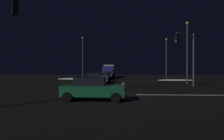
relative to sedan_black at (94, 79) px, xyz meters
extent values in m
cube|color=black|center=(3.72, -10.11, -0.85)|extent=(120.00, 120.00, 0.10)
cube|color=white|center=(3.72, -2.06, -0.80)|extent=(0.35, 13.77, 0.01)
cube|color=yellow|center=(3.72, 9.54, -0.80)|extent=(22.00, 0.15, 0.01)
cube|color=white|center=(11.87, -10.11, -0.80)|extent=(13.77, 0.40, 0.01)
ellipsoid|color=white|center=(-5.12, 11.28, -0.58)|extent=(6.66, 1.50, 0.45)
ellipsoid|color=white|center=(12.57, 9.13, -0.62)|extent=(6.04, 1.50, 0.36)
cube|color=black|center=(0.00, -0.04, -0.13)|extent=(1.80, 4.20, 0.70)
cube|color=black|center=(0.00, 0.16, 0.49)|extent=(1.60, 2.00, 0.55)
cylinder|color=black|center=(0.90, -1.59, -0.48)|extent=(0.22, 0.64, 0.64)
cylinder|color=black|center=(-0.90, -1.59, -0.48)|extent=(0.22, 0.64, 0.64)
cylinder|color=black|center=(0.90, 1.51, -0.48)|extent=(0.22, 0.64, 0.64)
cylinder|color=black|center=(-0.90, 1.51, -0.48)|extent=(0.22, 0.64, 0.64)
sphere|color=#F9EFC6|center=(0.65, -2.16, -0.08)|extent=(0.22, 0.22, 0.22)
sphere|color=#F9EFC6|center=(-0.65, -2.16, -0.08)|extent=(0.22, 0.22, 0.22)
cube|color=slate|center=(0.57, 5.28, -0.13)|extent=(1.80, 4.20, 0.70)
cube|color=black|center=(0.57, 5.48, 0.49)|extent=(1.60, 2.00, 0.55)
cylinder|color=black|center=(1.47, 3.73, -0.48)|extent=(0.22, 0.64, 0.64)
cylinder|color=black|center=(-0.33, 3.73, -0.48)|extent=(0.22, 0.64, 0.64)
cylinder|color=black|center=(1.47, 6.83, -0.48)|extent=(0.22, 0.64, 0.64)
cylinder|color=black|center=(-0.33, 6.83, -0.48)|extent=(0.22, 0.64, 0.64)
sphere|color=#F9EFC6|center=(1.22, 3.16, -0.08)|extent=(0.22, 0.22, 0.22)
sphere|color=#F9EFC6|center=(-0.08, 3.16, -0.08)|extent=(0.22, 0.22, 0.22)
cube|color=navy|center=(0.44, 11.74, -0.13)|extent=(1.80, 4.20, 0.70)
cube|color=black|center=(0.44, 11.94, 0.49)|extent=(1.60, 2.00, 0.55)
cylinder|color=black|center=(1.34, 10.19, -0.48)|extent=(0.22, 0.64, 0.64)
cylinder|color=black|center=(-0.46, 10.19, -0.48)|extent=(0.22, 0.64, 0.64)
cylinder|color=black|center=(1.34, 13.29, -0.48)|extent=(0.22, 0.64, 0.64)
cylinder|color=black|center=(-0.46, 13.29, -0.48)|extent=(0.22, 0.64, 0.64)
sphere|color=#F9EFC6|center=(1.09, 9.62, -0.08)|extent=(0.22, 0.22, 0.22)
sphere|color=#F9EFC6|center=(-0.21, 9.62, -0.08)|extent=(0.22, 0.22, 0.22)
cube|color=#B7B7BC|center=(0.36, 18.05, -0.13)|extent=(1.80, 4.20, 0.70)
cube|color=black|center=(0.36, 18.25, 0.49)|extent=(1.60, 2.00, 0.55)
cylinder|color=black|center=(1.26, 16.50, -0.48)|extent=(0.22, 0.64, 0.64)
cylinder|color=black|center=(-0.54, 16.50, -0.48)|extent=(0.22, 0.64, 0.64)
cylinder|color=black|center=(1.26, 19.60, -0.48)|extent=(0.22, 0.64, 0.64)
cylinder|color=black|center=(-0.54, 19.60, -0.48)|extent=(0.22, 0.64, 0.64)
sphere|color=#F9EFC6|center=(1.01, 15.93, -0.08)|extent=(0.22, 0.22, 0.22)
sphere|color=#F9EFC6|center=(-0.29, 15.93, -0.08)|extent=(0.22, 0.22, 0.22)
cube|color=navy|center=(-0.02, 22.33, 0.83)|extent=(2.40, 2.20, 2.30)
cube|color=silver|center=(-0.02, 26.83, 0.98)|extent=(2.40, 5.00, 2.60)
cylinder|color=black|center=(1.18, 22.93, -0.32)|extent=(0.28, 0.96, 0.96)
cylinder|color=black|center=(-1.22, 22.93, -0.32)|extent=(0.28, 0.96, 0.96)
cylinder|color=black|center=(1.18, 27.63, -0.32)|extent=(0.28, 0.96, 0.96)
cylinder|color=black|center=(-1.22, 27.63, -0.32)|extent=(0.28, 0.96, 0.96)
sphere|color=#F9EFC6|center=(0.83, 21.18, 0.23)|extent=(0.26, 0.26, 0.26)
sphere|color=#F9EFC6|center=(-0.87, 21.18, 0.23)|extent=(0.26, 0.26, 0.26)
cube|color=#14512D|center=(1.93, -13.55, -0.13)|extent=(4.20, 1.80, 0.70)
cube|color=black|center=(1.73, -13.55, 0.49)|extent=(2.00, 1.60, 0.55)
cylinder|color=black|center=(3.48, -12.65, -0.48)|extent=(0.64, 0.22, 0.64)
cylinder|color=black|center=(3.48, -14.45, -0.48)|extent=(0.64, 0.22, 0.64)
cylinder|color=black|center=(0.38, -12.65, -0.48)|extent=(0.64, 0.22, 0.64)
cylinder|color=black|center=(0.38, -14.45, -0.48)|extent=(0.64, 0.22, 0.64)
sphere|color=#F9EFC6|center=(4.05, -12.90, -0.08)|extent=(0.22, 0.22, 0.22)
sphere|color=#F9EFC6|center=(4.05, -14.20, -0.08)|extent=(0.22, 0.22, 0.22)
cylinder|color=#4C4C51|center=(12.17, -1.66, 2.37)|extent=(0.18, 0.18, 6.35)
cylinder|color=#4C4C51|center=(10.89, -2.94, 5.25)|extent=(2.64, 2.64, 0.12)
cube|color=black|center=(9.62, -4.21, 4.62)|extent=(0.46, 0.46, 1.05)
sphere|color=black|center=(9.51, -4.33, 4.97)|extent=(0.22, 0.22, 0.22)
sphere|color=black|center=(9.51, -4.33, 4.62)|extent=(0.22, 0.22, 0.22)
sphere|color=green|center=(9.51, -4.33, 4.28)|extent=(0.22, 0.22, 0.22)
cube|color=black|center=(-2.23, -16.07, 4.97)|extent=(0.46, 0.46, 1.05)
sphere|color=black|center=(-2.12, -15.95, 5.31)|extent=(0.22, 0.22, 0.22)
sphere|color=black|center=(-2.12, -15.95, 4.97)|extent=(0.22, 0.22, 0.22)
sphere|color=green|center=(-2.12, -15.95, 4.62)|extent=(0.22, 0.22, 0.22)
cylinder|color=#424247|center=(-5.42, 19.54, 3.61)|extent=(0.20, 0.20, 8.83)
sphere|color=#F9AD47|center=(-5.42, 19.54, 8.21)|extent=(0.44, 0.44, 0.44)
cylinder|color=#424247|center=(12.87, 19.54, 3.34)|extent=(0.20, 0.20, 8.29)
sphere|color=#F9AD47|center=(12.87, 19.54, 7.67)|extent=(0.44, 0.44, 0.44)
cylinder|color=#424247|center=(12.87, 3.54, 3.44)|extent=(0.20, 0.20, 8.47)
sphere|color=#F9AD47|center=(12.87, 3.54, 7.85)|extent=(0.44, 0.44, 0.44)
camera|label=1|loc=(4.11, -28.12, 1.34)|focal=34.90mm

